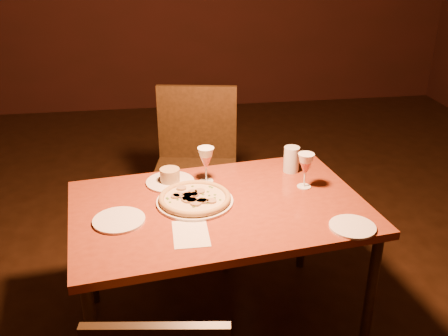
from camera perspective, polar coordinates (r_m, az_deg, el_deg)
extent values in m
plane|color=black|center=(2.60, 0.06, -16.95)|extent=(7.00, 7.00, 0.00)
cube|color=brown|center=(2.18, -0.57, -4.63)|extent=(1.36, 0.96, 0.04)
cylinder|color=black|center=(2.61, -15.18, -8.98)|extent=(0.05, 0.05, 0.64)
cylinder|color=black|center=(2.31, 16.34, -14.05)|extent=(0.05, 0.05, 0.64)
cylinder|color=black|center=(2.82, 9.05, -5.62)|extent=(0.05, 0.05, 0.64)
cube|color=black|center=(2.86, -3.37, -0.84)|extent=(0.55, 0.55, 0.04)
cube|color=black|center=(2.96, -3.09, 5.23)|extent=(0.46, 0.12, 0.44)
cylinder|color=black|center=(2.84, -7.41, -7.15)|extent=(0.04, 0.04, 0.48)
cylinder|color=black|center=(3.17, -6.33, -3.55)|extent=(0.04, 0.04, 0.48)
cylinder|color=black|center=(2.81, 0.26, -7.38)|extent=(0.04, 0.04, 0.48)
cylinder|color=black|center=(3.13, 0.52, -3.70)|extent=(0.04, 0.04, 0.48)
cylinder|color=silver|center=(2.19, -3.35, -3.82)|extent=(0.34, 0.34, 0.01)
cylinder|color=beige|center=(2.19, -3.35, -3.54)|extent=(0.31, 0.31, 0.01)
torus|color=tan|center=(2.18, -3.36, -3.40)|extent=(0.32, 0.32, 0.02)
cylinder|color=silver|center=(2.37, -6.16, -1.60)|extent=(0.23, 0.23, 0.01)
cylinder|color=tan|center=(2.36, -6.20, -0.81)|extent=(0.09, 0.09, 0.06)
cylinder|color=silver|center=(2.48, 7.71, 0.99)|extent=(0.08, 0.08, 0.13)
cylinder|color=silver|center=(2.10, -11.92, -5.86)|extent=(0.21, 0.21, 0.01)
cylinder|color=silver|center=(2.07, 14.46, -6.52)|extent=(0.19, 0.19, 0.01)
cube|color=beige|center=(1.98, -3.82, -7.48)|extent=(0.14, 0.20, 0.00)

